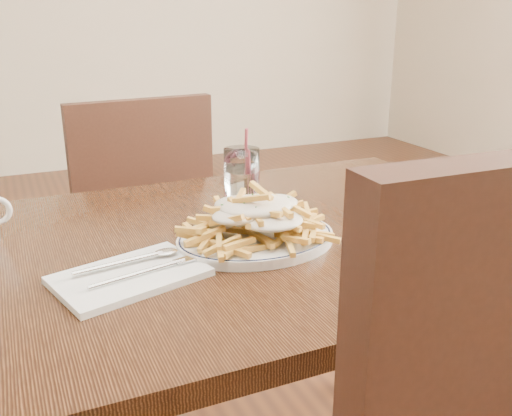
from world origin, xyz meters
name	(u,v)px	position (x,y,z in m)	size (l,w,h in m)	color
table	(238,272)	(0.00, 0.00, 0.67)	(1.20, 0.80, 0.75)	black
chair_far	(138,220)	(-0.03, 0.78, 0.52)	(0.46, 0.46, 0.92)	black
fries_plate	(256,239)	(0.01, -0.05, 0.76)	(0.32, 0.28, 0.02)	white
loaded_fries	(256,213)	(0.01, -0.05, 0.81)	(0.28, 0.24, 0.08)	gold
napkin	(130,276)	(-0.23, -0.10, 0.76)	(0.23, 0.15, 0.01)	white
cutlery	(128,269)	(-0.23, -0.10, 0.76)	(0.21, 0.11, 0.01)	silver
water_glass	(242,180)	(0.08, 0.17, 0.81)	(0.08, 0.08, 0.17)	white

